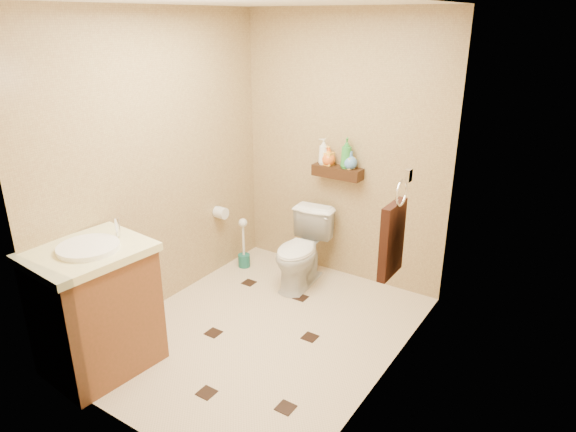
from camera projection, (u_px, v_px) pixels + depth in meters
The scene contains 19 objects.
ground at pixel (262, 332), 4.03m from camera, with size 2.50×2.50×0.00m, color beige.
wall_back at pixel (342, 150), 4.57m from camera, with size 2.00×0.04×2.40m, color tan.
wall_front at pixel (115, 249), 2.63m from camera, with size 2.00×0.04×2.40m, color tan.
wall_left at pixel (159, 165), 4.11m from camera, with size 0.04×2.50×2.40m, color tan.
wall_right at pixel (393, 215), 3.09m from camera, with size 0.04×2.50×2.40m, color tan.
ceiling at pixel (255, 2), 3.17m from camera, with size 2.00×2.50×0.02m, color silver.
wall_shelf at pixel (337, 172), 4.58m from camera, with size 0.46×0.14×0.10m, color #33170E.
floor_accents at pixel (262, 335), 3.98m from camera, with size 1.30×1.49×0.01m.
toilet at pixel (302, 250), 4.64m from camera, with size 0.38×0.67×0.68m, color white.
vanity at pixel (96, 308), 3.48m from camera, with size 0.68×0.80×1.05m.
toilet_brush at pixel (244, 250), 5.03m from camera, with size 0.12×0.12×0.51m.
towel_ring at pixel (393, 236), 3.42m from camera, with size 0.12×0.30×0.76m.
toilet_paper at pixel (221, 213), 4.80m from camera, with size 0.12×0.11×0.12m.
bottle_a at pixel (324, 151), 4.59m from camera, with size 0.09×0.09×0.24m, color white.
bottle_b at pixel (329, 156), 4.57m from camera, with size 0.08×0.08×0.18m, color #FFAF35.
bottle_c at pixel (329, 156), 4.58m from camera, with size 0.12×0.12×0.16m, color orange.
bottle_d at pixel (347, 153), 4.47m from camera, with size 0.10×0.10×0.27m, color #2D8937.
bottle_e at pixel (350, 160), 4.47m from camera, with size 0.07×0.07×0.15m, color #FFCA54.
bottle_f at pixel (350, 160), 4.47m from camera, with size 0.12×0.12×0.16m, color #4E83C5.
Camera 1 is at (2.05, -2.76, 2.31)m, focal length 32.00 mm.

